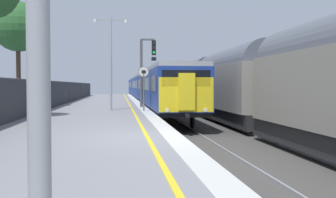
% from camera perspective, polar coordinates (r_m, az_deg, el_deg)
% --- Properties ---
extents(ground, '(17.40, 110.00, 1.21)m').
position_cam_1_polar(ground, '(12.19, 11.32, -7.93)').
color(ground, gray).
extents(commuter_train_at_platform, '(2.83, 59.83, 3.81)m').
position_cam_1_polar(commuter_train_at_platform, '(48.91, -3.19, 1.72)').
color(commuter_train_at_platform, navy).
rests_on(commuter_train_at_platform, ground).
extents(freight_train_adjacent_track, '(2.60, 37.67, 4.77)m').
position_cam_1_polar(freight_train_adjacent_track, '(25.54, 9.50, 2.24)').
color(freight_train_adjacent_track, '#232326').
rests_on(freight_train_adjacent_track, ground).
extents(signal_gantry, '(1.10, 0.24, 4.63)m').
position_cam_1_polar(signal_gantry, '(27.16, -3.23, 4.98)').
color(signal_gantry, '#47474C').
rests_on(signal_gantry, ground).
extents(speed_limit_sign, '(0.59, 0.08, 2.54)m').
position_cam_1_polar(speed_limit_sign, '(22.83, -3.49, 2.33)').
color(speed_limit_sign, '#59595B').
rests_on(speed_limit_sign, ground).
extents(platform_lamp_mid, '(2.00, 0.20, 5.45)m').
position_cam_1_polar(platform_lamp_mid, '(24.02, -8.16, 6.13)').
color(platform_lamp_mid, '#93999E').
rests_on(platform_lamp_mid, ground).
extents(background_tree_centre, '(3.33, 3.33, 7.05)m').
position_cam_1_polar(background_tree_centre, '(28.72, -20.48, 9.46)').
color(background_tree_centre, '#473323').
rests_on(background_tree_centre, ground).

